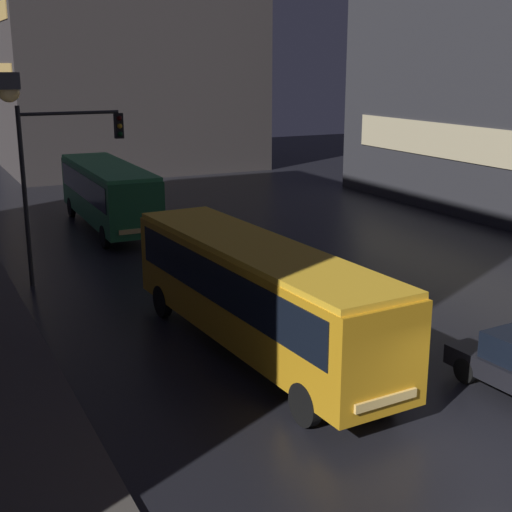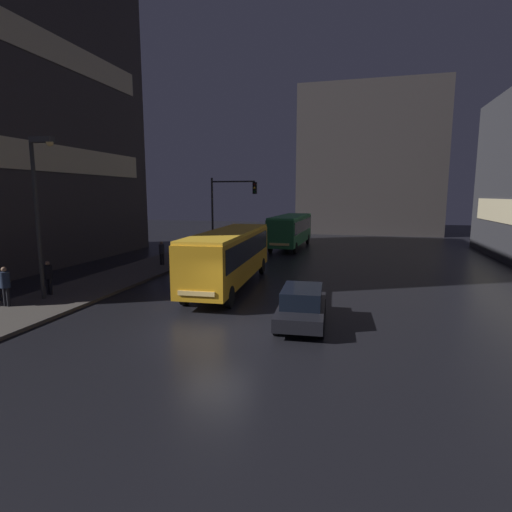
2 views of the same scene
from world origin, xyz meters
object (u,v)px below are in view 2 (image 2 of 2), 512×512
Objects in this scene: pedestrian_far at (5,283)px; traffic_light_main at (227,204)px; bus_near at (230,252)px; car_taxi at (302,305)px; bus_far at (291,228)px; street_lamp_sidewalk at (40,193)px; pedestrian_near at (162,251)px; pedestrian_mid at (48,275)px.

traffic_light_main is (4.97, 15.92, 3.11)m from pedestrian_far.
bus_near is 7.32m from car_taxi.
bus_far reaches higher than car_taxi.
pedestrian_near is at bearing 85.34° from street_lamp_sidewalk.
traffic_light_main reaches higher than pedestrian_near.
pedestrian_mid is (-12.70, 0.89, 0.41)m from car_taxi.
street_lamp_sidewalk is (0.80, 1.53, 3.90)m from pedestrian_far.
traffic_light_main is (3.37, 4.55, 3.19)m from pedestrian_near.
traffic_light_main is at bearing -122.48° from pedestrian_mid.
pedestrian_mid is at bearing 69.66° from bus_far.
bus_near is 1.48× the size of street_lamp_sidewalk.
pedestrian_far is at bearing -117.54° from street_lamp_sidewalk.
car_taxi is (4.78, -5.42, -1.17)m from bus_near.
traffic_light_main reaches higher than pedestrian_far.
traffic_light_main is at bearing -60.35° from pedestrian_near.
car_taxi is 12.92m from street_lamp_sidewalk.
traffic_light_main reaches higher than bus_far.
street_lamp_sidewalk is (-12.15, 0.17, 4.37)m from car_taxi.
street_lamp_sidewalk is at bearing -4.53° from car_taxi.
street_lamp_sidewalk reaches higher than bus_far.
car_taxi is 15.14m from pedestrian_near.
pedestrian_far is at bearing 148.21° from pedestrian_near.
bus_near is 1.74× the size of traffic_light_main.
traffic_light_main is (-7.98, 14.56, 3.58)m from car_taxi.
pedestrian_far reaches higher than pedestrian_near.
bus_near is at bearing -163.65° from pedestrian_mid.
pedestrian_mid is (-8.42, -21.46, -0.76)m from bus_far.
bus_near is at bearing -52.33° from car_taxi.
bus_near is 9.60m from street_lamp_sidewalk.
street_lamp_sidewalk is (0.55, -0.72, 3.96)m from pedestrian_mid.
car_taxi is (4.28, -22.35, -1.17)m from bus_far.
bus_far reaches higher than pedestrian_far.
bus_near and bus_far have the same top height.
pedestrian_mid is 14.81m from traffic_light_main.
street_lamp_sidewalk is at bearing 113.83° from pedestrian_mid.
traffic_light_main is at bearing -149.98° from pedestrian_far.
street_lamp_sidewalk is at bearing 71.55° from bus_far.
bus_near reaches higher than pedestrian_mid.
pedestrian_mid is at bearing 127.24° from street_lamp_sidewalk.
bus_far is at bearing -53.60° from pedestrian_near.
pedestrian_mid is (-1.35, -9.12, 0.01)m from pedestrian_near.
traffic_light_main is 0.85× the size of street_lamp_sidewalk.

